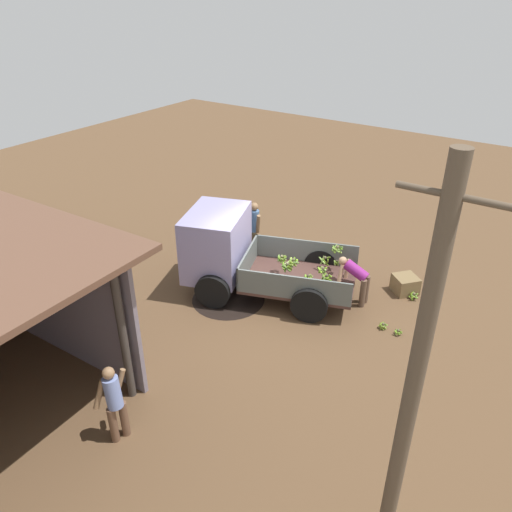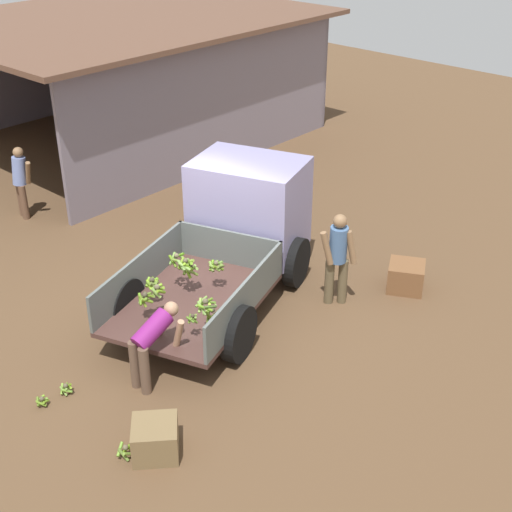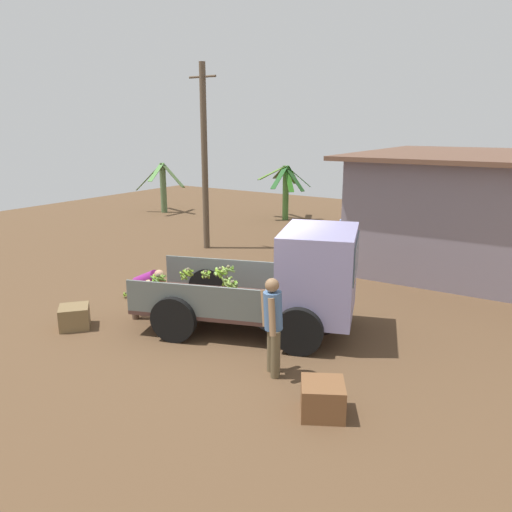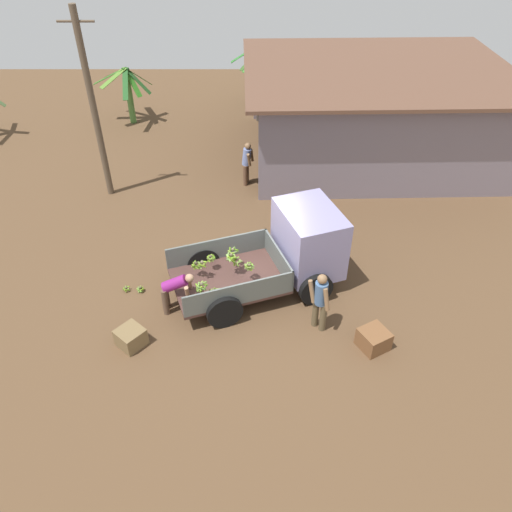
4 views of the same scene
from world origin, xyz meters
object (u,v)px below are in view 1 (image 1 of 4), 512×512
Objects in this scene: person_worker_loading at (356,277)px; wooden_crate_1 at (233,230)px; wooden_crate_0 at (405,284)px; person_foreground_visitor at (254,227)px; banana_bunch_on_ground_2 at (398,332)px; banana_bunch_on_ground_1 at (414,295)px; utility_pole at (411,397)px; cargo_truck at (232,250)px; person_bystander_near_shed at (114,400)px; banana_bunch_on_ground_0 at (383,325)px.

person_worker_loading is 1.89× the size of wooden_crate_1.
person_foreground_visitor is at bearing 7.03° from wooden_crate_0.
banana_bunch_on_ground_2 is at bearing -62.07° from person_foreground_visitor.
banana_bunch_on_ground_1 is at bearing 146.08° from wooden_crate_0.
cargo_truck is at bearing -37.31° from utility_pole.
person_bystander_near_shed is 6.39m from banana_bunch_on_ground_0.
person_foreground_visitor is 4.85m from banana_bunch_on_ground_0.
banana_bunch_on_ground_1 is at bearing -96.46° from banana_bunch_on_ground_0.
cargo_truck is 4.01× the size of person_worker_loading.
person_foreground_visitor is 5.22m from banana_bunch_on_ground_2.
wooden_crate_0 is (0.32, -0.21, 0.12)m from banana_bunch_on_ground_1.
person_bystander_near_shed is at bearing 7.58° from utility_pole.
wooden_crate_0 is at bearing -74.76° from banana_bunch_on_ground_2.
banana_bunch_on_ground_2 is at bearing 162.58° from wooden_crate_1.
utility_pole is 5.09× the size of person_worker_loading.
wooden_crate_0 is 5.70m from wooden_crate_1.
person_worker_loading is 0.75× the size of person_bystander_near_shed.
person_foreground_visitor is 1.08× the size of person_bystander_near_shed.
banana_bunch_on_ground_2 is at bearing -104.21° from person_bystander_near_shed.
wooden_crate_1 is (6.02, -0.29, 0.13)m from banana_bunch_on_ground_1.
cargo_truck reaches higher than person_foreground_visitor.
wooden_crate_1 is at bearing -0.73° from wooden_crate_0.
person_bystander_near_shed is (4.72, 0.63, -2.17)m from utility_pole.
person_bystander_near_shed is at bearing 84.36° from cargo_truck.
banana_bunch_on_ground_0 is 1.86m from wooden_crate_0.
utility_pole reaches higher than person_worker_loading.
person_bystander_near_shed is (-1.83, 7.01, -0.07)m from person_foreground_visitor.
cargo_truck reaches higher than person_worker_loading.
wooden_crate_0 reaches higher than banana_bunch_on_ground_0.
wooden_crate_1 is at bearing -18.30° from banana_bunch_on_ground_0.
wooden_crate_1 is (6.21, -1.95, 0.16)m from banana_bunch_on_ground_2.
banana_bunch_on_ground_1 reaches higher than banana_bunch_on_ground_2.
person_worker_loading is at bearing -26.55° from banana_bunch_on_ground_2.
person_worker_loading is 1.74m from banana_bunch_on_ground_2.
wooden_crate_0 is (0.51, -1.88, 0.14)m from banana_bunch_on_ground_2.
banana_bunch_on_ground_0 is at bearing -101.10° from person_bystander_near_shed.
banana_bunch_on_ground_1 reaches higher than banana_bunch_on_ground_0.
wooden_crate_0 reaches higher than banana_bunch_on_ground_1.
person_foreground_visitor is 2.72× the size of wooden_crate_1.
cargo_truck is at bearing 30.80° from wooden_crate_0.
utility_pole is 3.54× the size of person_foreground_visitor.
banana_bunch_on_ground_1 is at bearing -144.23° from person_worker_loading.
banana_bunch_on_ground_1 is (-2.95, -7.34, -0.76)m from person_bystander_near_shed.
banana_bunch_on_ground_0 is 0.34× the size of wooden_crate_1.
banana_bunch_on_ground_2 is at bearing 96.68° from banana_bunch_on_ground_1.
person_worker_loading is (3.02, -5.78, -2.32)m from utility_pole.
person_worker_loading reaches higher than wooden_crate_0.
person_bystander_near_shed is at bearing 68.11° from banana_bunch_on_ground_1.
banana_bunch_on_ground_0 is at bearing 83.54° from banana_bunch_on_ground_1.
person_foreground_visitor reaches higher than wooden_crate_1.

